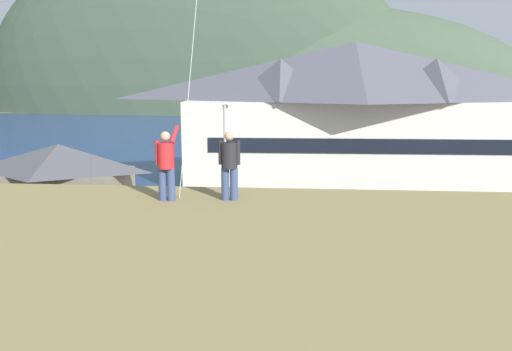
{
  "coord_description": "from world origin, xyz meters",
  "views": [
    {
      "loc": [
        3.86,
        -21.25,
        8.97
      ],
      "look_at": [
        1.33,
        9.0,
        3.24
      ],
      "focal_mm": 37.16,
      "sensor_mm": 36.0,
      "label": 1
    }
  ],
  "objects": [
    {
      "name": "parked_car_back_row_left",
      "position": [
        2.89,
        0.23,
        1.06
      ],
      "size": [
        4.24,
        2.13,
        1.82
      ],
      "color": "slate",
      "rests_on": "parking_lot_pad"
    },
    {
      "name": "parking_light_pole",
      "position": [
        -0.69,
        10.55,
        4.2
      ],
      "size": [
        0.24,
        0.78,
        7.13
      ],
      "color": "#ADADB2",
      "rests_on": "parking_lot_pad"
    },
    {
      "name": "moored_boat_outer_mooring",
      "position": [
        2.54,
        35.89,
        0.72
      ],
      "size": [
        2.44,
        7.14,
        2.16
      ],
      "color": "silver",
      "rests_on": "ground"
    },
    {
      "name": "parked_car_lone_by_shed",
      "position": [
        9.79,
        6.51,
        1.06
      ],
      "size": [
        4.35,
        2.37,
        1.82
      ],
      "color": "black",
      "rests_on": "parking_lot_pad"
    },
    {
      "name": "parked_car_back_row_right",
      "position": [
        8.27,
        0.84,
        1.06
      ],
      "size": [
        4.3,
        2.26,
        1.82
      ],
      "color": "slate",
      "rests_on": "parking_lot_pad"
    },
    {
      "name": "ground_plane",
      "position": [
        0.0,
        0.0,
        0.0
      ],
      "size": [
        600.0,
        600.0,
        0.0
      ],
      "primitive_type": "plane",
      "color": "#66604C"
    },
    {
      "name": "far_hill_west_ridge",
      "position": [
        -23.47,
        118.99,
        0.0
      ],
      "size": [
        117.4,
        44.63,
        94.81
      ],
      "primitive_type": "ellipsoid",
      "color": "#3D4C38",
      "rests_on": "ground"
    },
    {
      "name": "bay_water",
      "position": [
        0.0,
        60.0,
        0.01
      ],
      "size": [
        360.0,
        84.0,
        0.03
      ],
      "primitive_type": "cube",
      "color": "navy",
      "rests_on": "ground"
    },
    {
      "name": "harbor_lodge",
      "position": [
        8.22,
        22.89,
        6.2
      ],
      "size": [
        28.48,
        11.9,
        11.67
      ],
      "color": "beige",
      "rests_on": "ground"
    },
    {
      "name": "far_hill_east_peak",
      "position": [
        9.7,
        120.41,
        0.0
      ],
      "size": [
        115.8,
        47.81,
        53.31
      ],
      "primitive_type": "ellipsoid",
      "color": "#42513D",
      "rests_on": "ground"
    },
    {
      "name": "moored_boat_wharfside",
      "position": [
        -4.51,
        36.45,
        0.72
      ],
      "size": [
        2.48,
        7.69,
        2.16
      ],
      "color": "#A8A399",
      "rests_on": "ground"
    },
    {
      "name": "parked_car_mid_row_far",
      "position": [
        -6.57,
        1.27,
        1.06
      ],
      "size": [
        4.21,
        2.08,
        1.82
      ],
      "color": "black",
      "rests_on": "parking_lot_pad"
    },
    {
      "name": "person_companion",
      "position": [
        2.12,
        -8.33,
        6.82
      ],
      "size": [
        0.55,
        0.4,
        1.74
      ],
      "color": "#384770",
      "rests_on": "grassy_hill_foreground"
    },
    {
      "name": "parking_lot_pad",
      "position": [
        0.0,
        5.0,
        0.05
      ],
      "size": [
        40.0,
        20.0,
        0.1
      ],
      "primitive_type": "cube",
      "color": "gray",
      "rests_on": "ground"
    },
    {
      "name": "wharf_dock",
      "position": [
        -0.93,
        34.85,
        0.35
      ],
      "size": [
        3.2,
        11.45,
        0.7
      ],
      "color": "#70604C",
      "rests_on": "ground"
    },
    {
      "name": "person_kite_flyer",
      "position": [
        0.55,
        -8.5,
        6.83
      ],
      "size": [
        0.52,
        0.65,
        1.86
      ],
      "color": "#384770",
      "rests_on": "grassy_hill_foreground"
    },
    {
      "name": "storage_shed_near_lot",
      "position": [
        -10.06,
        8.0,
        2.64
      ],
      "size": [
        8.24,
        5.26,
        5.08
      ],
      "color": "#756B5B",
      "rests_on": "ground"
    }
  ]
}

